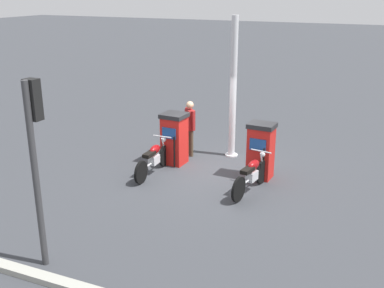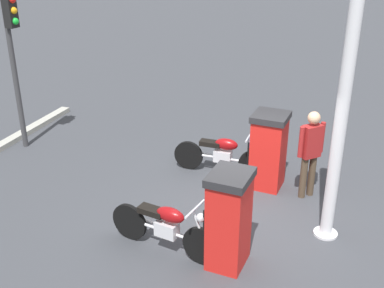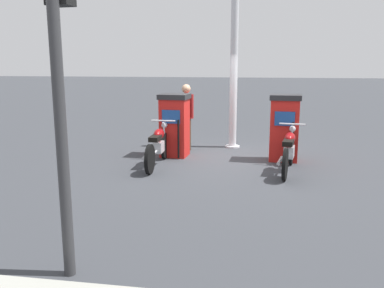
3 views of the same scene
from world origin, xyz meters
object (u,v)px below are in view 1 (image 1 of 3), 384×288
(fuel_pump_far, at_px, (261,150))
(motorcycle_near_pump, at_px, (154,159))
(motorcycle_far_pump, at_px, (251,175))
(fuel_pump_near, at_px, (174,138))
(attendant_person, at_px, (190,125))
(canopy_support_pole, at_px, (233,91))
(roadside_traffic_light, at_px, (35,142))

(fuel_pump_far, xyz_separation_m, motorcycle_near_pump, (0.99, -2.77, -0.33))
(motorcycle_far_pump, bearing_deg, motorcycle_near_pump, -90.08)
(fuel_pump_near, distance_m, motorcycle_near_pump, 1.05)
(fuel_pump_near, xyz_separation_m, attendant_person, (-0.81, 0.13, 0.22))
(fuel_pump_far, bearing_deg, fuel_pump_near, -90.00)
(canopy_support_pole, bearing_deg, motorcycle_near_pump, -32.21)
(fuel_pump_near, relative_size, motorcycle_near_pump, 0.75)
(motorcycle_near_pump, relative_size, motorcycle_far_pump, 1.03)
(motorcycle_near_pump, bearing_deg, fuel_pump_near, 171.25)
(fuel_pump_near, relative_size, attendant_person, 0.89)
(fuel_pump_far, xyz_separation_m, canopy_support_pole, (-1.32, -1.31, 1.25))
(motorcycle_far_pump, bearing_deg, fuel_pump_near, -110.27)
(canopy_support_pole, bearing_deg, fuel_pump_far, 44.73)
(attendant_person, bearing_deg, fuel_pump_far, 72.02)
(fuel_pump_near, distance_m, fuel_pump_far, 2.61)
(attendant_person, xyz_separation_m, canopy_support_pole, (-0.52, 1.18, 1.04))
(fuel_pump_near, bearing_deg, fuel_pump_far, 90.00)
(canopy_support_pole, bearing_deg, roadside_traffic_light, -9.15)
(roadside_traffic_light, bearing_deg, fuel_pump_near, -178.22)
(roadside_traffic_light, xyz_separation_m, canopy_support_pole, (-7.00, 1.13, -0.37))
(roadside_traffic_light, bearing_deg, motorcycle_near_pump, -176.00)
(motorcycle_near_pump, height_order, attendant_person, attendant_person)
(fuel_pump_near, bearing_deg, canopy_support_pole, 135.42)
(motorcycle_near_pump, height_order, canopy_support_pole, canopy_support_pole)
(canopy_support_pole, bearing_deg, motorcycle_far_pump, 30.83)
(fuel_pump_near, xyz_separation_m, roadside_traffic_light, (5.68, 0.18, 1.63))
(fuel_pump_near, height_order, attendant_person, attendant_person)
(fuel_pump_near, xyz_separation_m, fuel_pump_far, (-0.00, 2.61, 0.01))
(fuel_pump_far, distance_m, roadside_traffic_light, 6.39)
(attendant_person, height_order, roadside_traffic_light, roadside_traffic_light)
(motorcycle_far_pump, height_order, attendant_person, attendant_person)
(fuel_pump_near, height_order, motorcycle_far_pump, fuel_pump_near)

